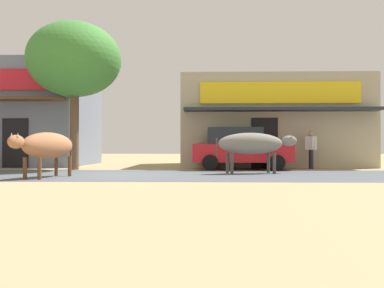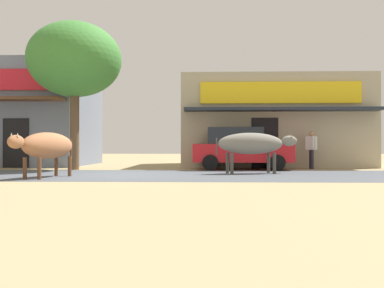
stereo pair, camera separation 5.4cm
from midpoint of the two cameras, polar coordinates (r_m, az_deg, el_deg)
The scene contains 9 objects.
ground at distance 13.86m, azimuth -9.79°, elevation -4.07°, with size 80.00×80.00×0.00m, color tan.
asphalt_road at distance 13.86m, azimuth -9.79°, elevation -4.06°, with size 72.00×5.45×0.00m, color #4A4F57.
storefront_left_cafe at distance 22.66m, azimuth -21.25°, elevation 3.48°, with size 6.28×6.61×4.80m.
storefront_right_club at distance 21.04m, azimuth 10.40°, elevation 2.71°, with size 8.29×6.61×4.03m.
roadside_tree at distance 17.71m, azimuth -15.23°, elevation 10.68°, with size 3.64×3.64×5.77m.
parked_hatchback_car at distance 16.93m, azimuth 6.53°, elevation -0.55°, with size 3.88×1.95×1.64m.
cow_near_brown at distance 13.05m, azimuth -18.58°, elevation -0.24°, with size 1.28×2.70×1.31m.
cow_far_dark at distance 14.46m, azimuth 8.13°, elevation 0.01°, with size 2.82×1.24×1.36m.
pedestrian_by_shop at distance 17.93m, azimuth 15.65°, elevation -0.38°, with size 0.48×0.61×1.53m.
Camera 2 is at (2.84, -13.55, 0.90)m, focal length 40.17 mm.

